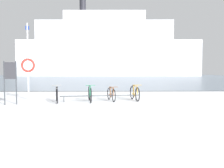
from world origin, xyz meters
TOP-DOWN VIEW (x-y plane):
  - ground at (0.00, 53.90)m, footprint 80.00×132.00m
  - bike_rack at (-1.00, 4.20)m, footprint 3.98×0.66m
  - bicycle_0 at (-3.13, 3.93)m, footprint 0.54×1.63m
  - bicycle_1 at (-1.53, 4.06)m, footprint 0.46×1.75m
  - bicycle_2 at (-0.48, 4.41)m, footprint 0.53×1.59m
  - bicycle_3 at (0.73, 4.57)m, footprint 0.46×1.70m
  - info_sign at (-5.03, 3.13)m, footprint 0.54×0.16m
  - rescue_post at (-4.87, 5.06)m, footprint 0.74×0.11m
  - ferry_ship at (-0.50, 68.00)m, footprint 55.58×12.14m

SIDE VIEW (x-z plane):
  - ground at x=0.00m, z-range -0.08..0.00m
  - bike_rack at x=-1.00m, z-range 0.12..0.42m
  - bicycle_2 at x=-0.48m, z-range -0.03..0.71m
  - bicycle_0 at x=-3.13m, z-range -0.04..0.77m
  - bicycle_3 at x=0.73m, z-range -0.04..0.78m
  - bicycle_1 at x=-1.53m, z-range -0.04..0.81m
  - info_sign at x=-5.03m, z-range 0.35..2.30m
  - rescue_post at x=-4.87m, z-range -0.09..3.93m
  - ferry_ship at x=-0.50m, z-range -4.07..20.64m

